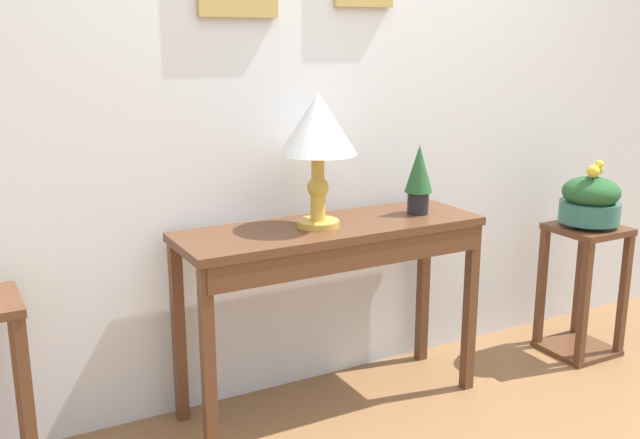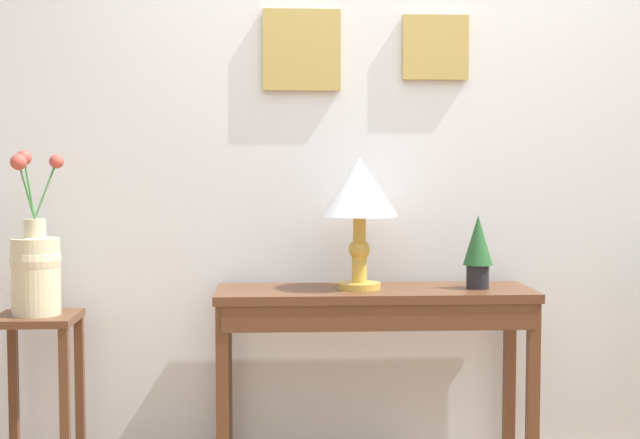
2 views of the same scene
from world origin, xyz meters
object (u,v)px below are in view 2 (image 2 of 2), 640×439
Objects in this scene: potted_plant_on_console at (478,248)px; flower_vase_tall_left at (36,265)px; console_table at (375,318)px; table_lamp at (359,194)px; pedestal_stand_left at (38,402)px.

flower_vase_tall_left is at bearing 179.10° from potted_plant_on_console.
console_table is 0.50m from potted_plant_on_console.
pedestal_stand_left is (-1.27, 0.01, -0.82)m from table_lamp.
pedestal_stand_left is 1.08× the size of flower_vase_tall_left.
console_table is 0.50m from table_lamp.
flower_vase_tall_left reaches higher than console_table.
console_table is 2.41× the size of table_lamp.
console_table is 1.37m from pedestal_stand_left.
table_lamp is at bearing 158.43° from console_table.
table_lamp is 0.81× the size of flower_vase_tall_left.
pedestal_stand_left is at bearing 179.51° from table_lamp.
console_table is 4.28× the size of potted_plant_on_console.
table_lamp is at bearing 177.93° from potted_plant_on_console.
console_table is at bearing -21.57° from table_lamp.
table_lamp is 1.51m from pedestal_stand_left.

